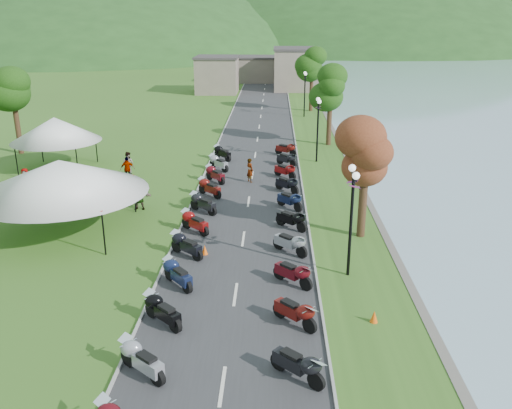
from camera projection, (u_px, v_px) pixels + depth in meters
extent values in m
cube|color=#353538|center=(255.00, 155.00, 45.59)|extent=(7.00, 120.00, 0.02)
cube|color=gray|center=(253.00, 71.00, 87.22)|extent=(18.00, 16.00, 5.00)
imported|color=slate|center=(112.00, 208.00, 33.17)|extent=(0.73, 0.69, 1.63)
imported|color=slate|center=(129.00, 176.00, 39.64)|extent=(1.00, 0.73, 1.85)
imported|color=slate|center=(40.00, 204.00, 33.81)|extent=(0.99, 1.05, 1.58)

